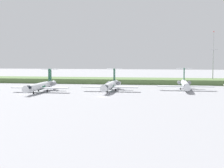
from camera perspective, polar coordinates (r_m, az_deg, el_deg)
ground_plane at (r=150.26m, az=0.65°, el=-0.83°), size 500.00×500.00×0.00m
grass_berm at (r=184.37m, az=2.23°, el=0.54°), size 320.00×20.00×2.55m
regional_jet_second at (r=139.65m, az=-11.67°, el=-0.28°), size 22.81×31.00×9.00m
regional_jet_third at (r=140.04m, az=-0.25°, el=-0.17°), size 22.81×31.00×9.00m
regional_jet_fourth at (r=146.98m, az=12.05°, el=-0.05°), size 22.81×31.00×9.00m
antenna_mast at (r=186.15m, az=16.44°, el=3.48°), size 4.40×0.50×27.29m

